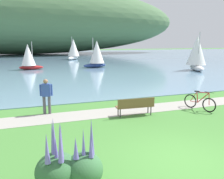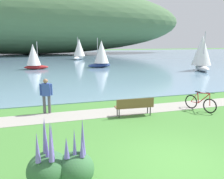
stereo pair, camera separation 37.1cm
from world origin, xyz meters
The scene contains 13 objects.
ground_plane centered at (0.00, 0.00, 0.00)m, with size 200.00×200.00×0.00m, color #478438.
bay_water centered at (0.00, 47.43, 0.02)m, with size 180.00×80.00×0.04m, color #6B8EA8.
distant_hillside centered at (-5.43, 64.76, 9.49)m, with size 90.46×28.00×18.90m, color #4C7047.
shoreline_path centered at (0.00, 5.22, 0.01)m, with size 60.00×1.50×0.01m, color #A39E93.
park_bench_near_camera centered at (0.45, 4.31, 0.52)m, with size 1.83×0.59×0.88m.
bicycle_leaning_near_bench centered at (3.99, 4.16, 0.40)m, with size 0.67×1.68×1.01m.
person_at_shoreline centered at (-3.44, 5.99, 0.98)m, with size 0.60×0.29×1.71m.
echium_bush_closest_to_camera centered at (-2.99, -0.28, 0.47)m, with size 0.92×0.92×1.70m.
echium_bush_beside_closest centered at (-3.62, -0.14, 0.48)m, with size 1.02×1.02×1.75m.
sailboat_nearest_to_shore centered at (-4.29, 25.43, 1.65)m, with size 2.97×1.86×3.43m.
sailboat_mid_bay centered at (14.76, 18.04, 2.17)m, with size 2.92×4.00×4.53m.
sailboat_toward_hillside centered at (3.87, 40.41, 2.08)m, with size 3.22×3.62×4.34m.
sailboat_far_off centered at (4.31, 25.13, 1.88)m, with size 3.45×2.35×3.91m.
Camera 1 is at (-4.03, -5.32, 3.44)m, focal length 37.51 mm.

